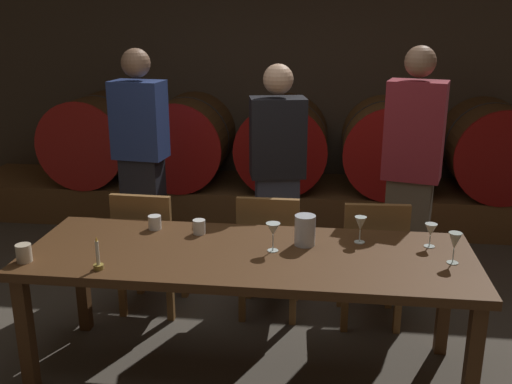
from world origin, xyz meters
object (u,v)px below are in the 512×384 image
guest_center (277,180)px  wine_glass_center_right (431,231)px  wine_barrel_center (284,142)px  wine_barrel_far_right (491,148)px  cup_center (155,222)px  wine_barrel_left (187,140)px  pitcher (305,230)px  wine_glass_far_right (455,242)px  dining_table (249,264)px  chair_right (372,257)px  wine_glass_far_left (273,230)px  wine_barrel_far_left (97,137)px  guest_left (142,163)px  wine_barrel_right (387,145)px  chair_center (269,249)px  wine_glass_center_left (360,224)px  cup_right (199,227)px  chair_left (148,246)px  cup_left (24,253)px  guest_right (411,175)px  candle_center (98,261)px

guest_center → wine_glass_center_right: guest_center is taller
wine_barrel_center → wine_glass_center_right: (1.00, -2.45, 0.07)m
wine_barrel_far_right → cup_center: 3.46m
wine_barrel_left → guest_center: (1.03, -1.56, 0.07)m
pitcher → wine_glass_far_right: pitcher is taller
dining_table → guest_center: bearing=87.0°
wine_glass_center_right → chair_right: bearing=121.0°
wine_barrel_center → wine_glass_far_left: bearing=-86.8°
wine_barrel_far_left → cup_center: bearing=-61.2°
guest_left → cup_center: 1.07m
cup_center → pitcher: bearing=-8.6°
guest_left → pitcher: guest_left is taller
wine_barrel_right → wine_glass_far_right: wine_barrel_right is taller
wine_barrel_left → wine_barrel_right: 1.94m
chair_center → wine_glass_center_left: bearing=139.6°
wine_glass_far_left → wine_glass_center_right: wine_glass_far_left is taller
wine_barrel_left → guest_center: guest_center is taller
wine_barrel_left → wine_glass_center_right: bearing=-51.3°
wine_barrel_left → wine_glass_center_left: size_ratio=6.06×
cup_right → wine_barrel_left: bearing=105.1°
chair_left → cup_center: bearing=116.8°
chair_left → cup_left: chair_left is taller
chair_left → guest_right: size_ratio=0.49×
candle_center → chair_right: bearing=33.6°
guest_right → cup_left: (-2.13, -1.34, -0.12)m
chair_left → wine_glass_center_right: 1.85m
guest_center → wine_barrel_left: bearing=-68.5°
wine_barrel_left → guest_right: bearing=-38.7°
pitcher → wine_barrel_center: bearing=97.1°
guest_right → guest_left: bearing=9.1°
wine_barrel_left → candle_center: size_ratio=5.25×
pitcher → wine_glass_far_left: (-0.17, -0.11, 0.04)m
wine_barrel_far_left → wine_barrel_left: 0.93m
chair_right → wine_barrel_center: bearing=-73.5°
chair_center → candle_center: 1.29m
guest_center → wine_glass_far_right: size_ratio=9.94×
chair_left → guest_left: 0.78m
wine_barrel_far_right → dining_table: (-1.92, -2.65, -0.10)m
cup_left → pitcher: bearing=15.8°
wine_barrel_far_left → wine_glass_far_right: wine_barrel_far_left is taller
guest_left → wine_glass_far_left: 1.67m
candle_center → cup_left: bearing=174.0°
wine_barrel_center → wine_glass_far_left: 2.62m
dining_table → candle_center: (-0.72, -0.31, 0.12)m
guest_center → wine_glass_center_left: guest_center is taller
wine_barrel_far_right → cup_center: size_ratio=11.20×
chair_right → pitcher: (-0.42, -0.50, 0.35)m
wine_barrel_far_left → wine_glass_center_right: size_ratio=6.90×
wine_barrel_right → wine_glass_far_left: wine_barrel_right is taller
wine_barrel_center → pitcher: wine_barrel_center is taller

